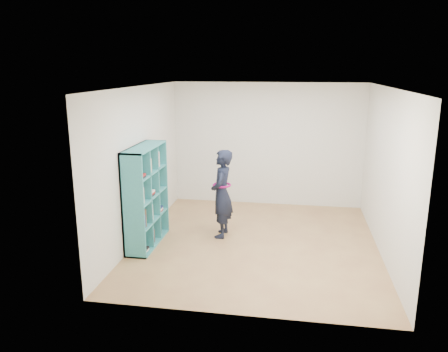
# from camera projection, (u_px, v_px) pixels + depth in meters

# --- Properties ---
(floor) EXTENTS (4.50, 4.50, 0.00)m
(floor) POSITION_uv_depth(u_px,v_px,m) (256.00, 243.00, 7.41)
(floor) COLOR #9B6A46
(floor) RESTS_ON ground
(ceiling) EXTENTS (4.50, 4.50, 0.00)m
(ceiling) POSITION_uv_depth(u_px,v_px,m) (259.00, 87.00, 6.77)
(ceiling) COLOR white
(ceiling) RESTS_ON wall_back
(wall_left) EXTENTS (0.02, 4.50, 2.60)m
(wall_left) POSITION_uv_depth(u_px,v_px,m) (140.00, 164.00, 7.41)
(wall_left) COLOR silver
(wall_left) RESTS_ON floor
(wall_right) EXTENTS (0.02, 4.50, 2.60)m
(wall_right) POSITION_uv_depth(u_px,v_px,m) (386.00, 173.00, 6.77)
(wall_right) COLOR silver
(wall_right) RESTS_ON floor
(wall_back) EXTENTS (4.00, 0.02, 2.60)m
(wall_back) POSITION_uv_depth(u_px,v_px,m) (267.00, 145.00, 9.24)
(wall_back) COLOR silver
(wall_back) RESTS_ON floor
(wall_front) EXTENTS (4.00, 0.02, 2.60)m
(wall_front) POSITION_uv_depth(u_px,v_px,m) (240.00, 213.00, 4.94)
(wall_front) COLOR silver
(wall_front) RESTS_ON floor
(bookshelf) EXTENTS (0.36, 1.25, 1.67)m
(bookshelf) POSITION_uv_depth(u_px,v_px,m) (144.00, 198.00, 7.20)
(bookshelf) COLOR teal
(bookshelf) RESTS_ON floor
(person) EXTENTS (0.37, 0.56, 1.54)m
(person) POSITION_uv_depth(u_px,v_px,m) (222.00, 194.00, 7.54)
(person) COLOR black
(person) RESTS_ON floor
(smartphone) EXTENTS (0.04, 0.10, 0.14)m
(smartphone) POSITION_uv_depth(u_px,v_px,m) (214.00, 187.00, 7.61)
(smartphone) COLOR silver
(smartphone) RESTS_ON person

